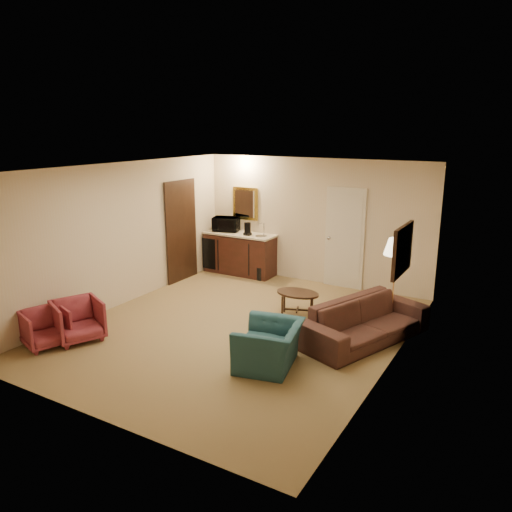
{
  "coord_description": "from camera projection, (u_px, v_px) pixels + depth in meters",
  "views": [
    {
      "loc": [
        4.07,
        -6.43,
        3.22
      ],
      "look_at": [
        0.06,
        0.5,
        1.12
      ],
      "focal_mm": 35.0,
      "sensor_mm": 36.0,
      "label": 1
    }
  ],
  "objects": [
    {
      "name": "ground",
      "position": [
        238.0,
        328.0,
        8.17
      ],
      "size": [
        6.0,
        6.0,
        0.0
      ],
      "primitive_type": "plane",
      "color": "olive",
      "rests_on": "ground"
    },
    {
      "name": "room_walls",
      "position": [
        256.0,
        218.0,
        8.43
      ],
      "size": [
        5.02,
        6.01,
        2.61
      ],
      "color": "#C6B194",
      "rests_on": "ground"
    },
    {
      "name": "wetbar_cabinet",
      "position": [
        240.0,
        253.0,
        11.14
      ],
      "size": [
        1.64,
        0.58,
        0.92
      ],
      "primitive_type": "cube",
      "color": "#3C1913",
      "rests_on": "ground"
    },
    {
      "name": "sofa",
      "position": [
        366.0,
        315.0,
        7.62
      ],
      "size": [
        1.38,
        2.26,
        0.85
      ],
      "primitive_type": "imported",
      "rotation": [
        0.0,
        0.0,
        1.2
      ],
      "color": "black",
      "rests_on": "ground"
    },
    {
      "name": "teal_armchair",
      "position": [
        269.0,
        338.0,
        6.8
      ],
      "size": [
        0.8,
        1.05,
        0.82
      ],
      "primitive_type": "imported",
      "rotation": [
        0.0,
        0.0,
        -1.35
      ],
      "color": "#1F424D",
      "rests_on": "ground"
    },
    {
      "name": "rose_chair_near",
      "position": [
        45.0,
        326.0,
        7.46
      ],
      "size": [
        0.74,
        0.76,
        0.63
      ],
      "primitive_type": "imported",
      "rotation": [
        0.0,
        0.0,
        1.25
      ],
      "color": "#8C2E43",
      "rests_on": "ground"
    },
    {
      "name": "rose_chair_far",
      "position": [
        78.0,
        318.0,
        7.67
      ],
      "size": [
        0.87,
        0.89,
        0.7
      ],
      "primitive_type": "imported",
      "rotation": [
        0.0,
        0.0,
        1.14
      ],
      "color": "#8C2E43",
      "rests_on": "ground"
    },
    {
      "name": "coffee_table",
      "position": [
        297.0,
        304.0,
        8.66
      ],
      "size": [
        0.89,
        0.74,
        0.44
      ],
      "primitive_type": "cube",
      "rotation": [
        0.0,
        0.0,
        0.35
      ],
      "color": "black",
      "rests_on": "ground"
    },
    {
      "name": "floor_lamp",
      "position": [
        394.0,
        283.0,
        8.12
      ],
      "size": [
        0.51,
        0.51,
        1.49
      ],
      "primitive_type": "cube",
      "rotation": [
        0.0,
        0.0,
        0.36
      ],
      "color": "gold",
      "rests_on": "ground"
    },
    {
      "name": "waste_bin",
      "position": [
        261.0,
        273.0,
        10.75
      ],
      "size": [
        0.25,
        0.25,
        0.28
      ],
      "primitive_type": "cylinder",
      "rotation": [
        0.0,
        0.0,
        -0.11
      ],
      "color": "black",
      "rests_on": "ground"
    },
    {
      "name": "microwave",
      "position": [
        226.0,
        223.0,
        11.2
      ],
      "size": [
        0.64,
        0.47,
        0.39
      ],
      "primitive_type": "imported",
      "rotation": [
        0.0,
        0.0,
        0.29
      ],
      "color": "black",
      "rests_on": "wetbar_cabinet"
    },
    {
      "name": "coffee_maker",
      "position": [
        248.0,
        229.0,
        10.81
      ],
      "size": [
        0.18,
        0.18,
        0.27
      ],
      "primitive_type": "cylinder",
      "rotation": [
        0.0,
        0.0,
        0.27
      ],
      "color": "black",
      "rests_on": "wetbar_cabinet"
    }
  ]
}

